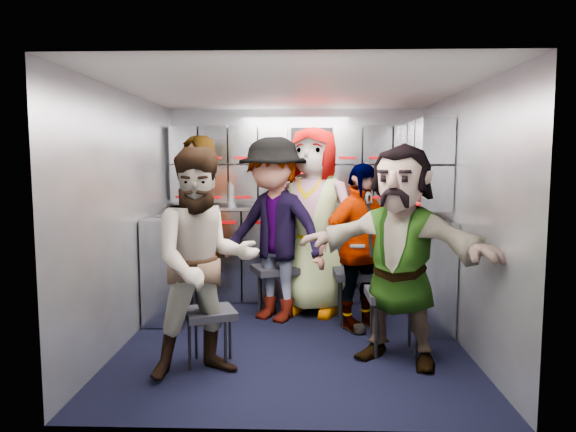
{
  "coord_description": "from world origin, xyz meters",
  "views": [
    {
      "loc": [
        0.09,
        -4.27,
        1.51
      ],
      "look_at": [
        -0.05,
        0.35,
        1.03
      ],
      "focal_mm": 32.0,
      "sensor_mm": 36.0,
      "label": 1
    }
  ],
  "objects_px": {
    "attendant_arc_c": "(314,221)",
    "jump_seat_near_left": "(210,316)",
    "jump_seat_center": "(313,270)",
    "attendant_arc_b": "(274,230)",
    "attendant_standing": "(198,229)",
    "attendant_arc_d": "(359,247)",
    "attendant_arc_a": "(204,263)",
    "jump_seat_mid_right": "(357,277)",
    "attendant_arc_e": "(399,254)",
    "jump_seat_near_right": "(394,298)",
    "jump_seat_mid_left": "(275,272)"
  },
  "relations": [
    {
      "from": "attendant_arc_c",
      "to": "jump_seat_near_left",
      "type": "bearing_deg",
      "value": -99.85
    },
    {
      "from": "jump_seat_center",
      "to": "attendant_arc_b",
      "type": "xyz_separation_m",
      "value": [
        -0.39,
        -0.43,
        0.48
      ]
    },
    {
      "from": "attendant_standing",
      "to": "attendant_arc_d",
      "type": "distance_m",
      "value": 1.53
    },
    {
      "from": "attendant_arc_a",
      "to": "attendant_arc_c",
      "type": "xyz_separation_m",
      "value": [
        0.8,
        1.57,
        0.12
      ]
    },
    {
      "from": "jump_seat_mid_right",
      "to": "attendant_standing",
      "type": "height_order",
      "value": "attendant_standing"
    },
    {
      "from": "attendant_standing",
      "to": "attendant_arc_d",
      "type": "height_order",
      "value": "attendant_standing"
    },
    {
      "from": "attendant_standing",
      "to": "attendant_arc_d",
      "type": "bearing_deg",
      "value": 50.14
    },
    {
      "from": "attendant_arc_d",
      "to": "attendant_arc_e",
      "type": "distance_m",
      "value": 0.8
    },
    {
      "from": "jump_seat_center",
      "to": "jump_seat_mid_right",
      "type": "distance_m",
      "value": 0.65
    },
    {
      "from": "jump_seat_near_right",
      "to": "attendant_arc_b",
      "type": "xyz_separation_m",
      "value": [
        -1.0,
        0.85,
        0.43
      ]
    },
    {
      "from": "jump_seat_center",
      "to": "attendant_arc_e",
      "type": "distance_m",
      "value": 1.64
    },
    {
      "from": "attendant_arc_b",
      "to": "attendant_standing",
      "type": "bearing_deg",
      "value": -145.71
    },
    {
      "from": "jump_seat_mid_left",
      "to": "attendant_arc_d",
      "type": "xyz_separation_m",
      "value": [
        0.79,
        -0.44,
        0.33
      ]
    },
    {
      "from": "jump_seat_mid_left",
      "to": "jump_seat_mid_right",
      "type": "relative_size",
      "value": 1.04
    },
    {
      "from": "attendant_arc_d",
      "to": "attendant_arc_e",
      "type": "height_order",
      "value": "attendant_arc_e"
    },
    {
      "from": "jump_seat_mid_left",
      "to": "jump_seat_center",
      "type": "bearing_deg",
      "value": 32.8
    },
    {
      "from": "jump_seat_mid_left",
      "to": "attendant_arc_b",
      "type": "distance_m",
      "value": 0.48
    },
    {
      "from": "jump_seat_center",
      "to": "attendant_arc_b",
      "type": "distance_m",
      "value": 0.75
    },
    {
      "from": "attendant_arc_a",
      "to": "attendant_arc_d",
      "type": "distance_m",
      "value": 1.6
    },
    {
      "from": "attendant_arc_e",
      "to": "attendant_arc_a",
      "type": "bearing_deg",
      "value": -139.92
    },
    {
      "from": "attendant_arc_b",
      "to": "attendant_arc_d",
      "type": "relative_size",
      "value": 1.16
    },
    {
      "from": "jump_seat_center",
      "to": "attendant_arc_d",
      "type": "height_order",
      "value": "attendant_arc_d"
    },
    {
      "from": "jump_seat_center",
      "to": "attendant_arc_a",
      "type": "distance_m",
      "value": 1.97
    },
    {
      "from": "jump_seat_near_right",
      "to": "attendant_arc_e",
      "type": "relative_size",
      "value": 0.3
    },
    {
      "from": "jump_seat_near_left",
      "to": "attendant_arc_e",
      "type": "relative_size",
      "value": 0.28
    },
    {
      "from": "attendant_arc_c",
      "to": "attendant_arc_a",
      "type": "bearing_deg",
      "value": -96.93
    },
    {
      "from": "jump_seat_mid_right",
      "to": "attendant_arc_c",
      "type": "bearing_deg",
      "value": 140.51
    },
    {
      "from": "jump_seat_near_left",
      "to": "jump_seat_mid_right",
      "type": "relative_size",
      "value": 0.91
    },
    {
      "from": "attendant_arc_b",
      "to": "attendant_arc_c",
      "type": "bearing_deg",
      "value": 63.46
    },
    {
      "from": "jump_seat_near_left",
      "to": "attendant_arc_a",
      "type": "distance_m",
      "value": 0.47
    },
    {
      "from": "jump_seat_mid_right",
      "to": "attendant_arc_e",
      "type": "bearing_deg",
      "value": -77.16
    },
    {
      "from": "jump_seat_mid_left",
      "to": "jump_seat_near_right",
      "type": "bearing_deg",
      "value": -45.73
    },
    {
      "from": "jump_seat_mid_left",
      "to": "attendant_arc_c",
      "type": "height_order",
      "value": "attendant_arc_c"
    },
    {
      "from": "attendant_arc_e",
      "to": "jump_seat_center",
      "type": "bearing_deg",
      "value": 141.39
    },
    {
      "from": "attendant_arc_a",
      "to": "attendant_arc_e",
      "type": "height_order",
      "value": "attendant_arc_e"
    },
    {
      "from": "attendant_arc_e",
      "to": "jump_seat_mid_left",
      "type": "bearing_deg",
      "value": 158.14
    },
    {
      "from": "attendant_arc_a",
      "to": "attendant_arc_e",
      "type": "bearing_deg",
      "value": -10.95
    },
    {
      "from": "jump_seat_center",
      "to": "attendant_arc_a",
      "type": "bearing_deg",
      "value": -114.5
    },
    {
      "from": "jump_seat_mid_right",
      "to": "attendant_arc_c",
      "type": "xyz_separation_m",
      "value": [
        -0.4,
        0.33,
        0.49
      ]
    },
    {
      "from": "jump_seat_mid_left",
      "to": "attendant_arc_a",
      "type": "distance_m",
      "value": 1.6
    },
    {
      "from": "jump_seat_near_left",
      "to": "attendant_arc_e",
      "type": "height_order",
      "value": "attendant_arc_e"
    },
    {
      "from": "jump_seat_near_left",
      "to": "jump_seat_center",
      "type": "bearing_deg",
      "value": 63.07
    },
    {
      "from": "attendant_arc_b",
      "to": "jump_seat_center",
      "type": "bearing_deg",
      "value": 78.64
    },
    {
      "from": "jump_seat_near_right",
      "to": "jump_seat_center",
      "type": "bearing_deg",
      "value": 115.75
    },
    {
      "from": "jump_seat_mid_right",
      "to": "attendant_arc_b",
      "type": "distance_m",
      "value": 0.9
    },
    {
      "from": "jump_seat_mid_left",
      "to": "attendant_arc_c",
      "type": "distance_m",
      "value": 0.64
    },
    {
      "from": "attendant_standing",
      "to": "jump_seat_near_right",
      "type": "bearing_deg",
      "value": 33.27
    },
    {
      "from": "jump_seat_mid_right",
      "to": "attendant_arc_a",
      "type": "height_order",
      "value": "attendant_arc_a"
    },
    {
      "from": "jump_seat_near_right",
      "to": "attendant_arc_d",
      "type": "distance_m",
      "value": 0.7
    },
    {
      "from": "jump_seat_near_left",
      "to": "attendant_arc_b",
      "type": "distance_m",
      "value": 1.31
    }
  ]
}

